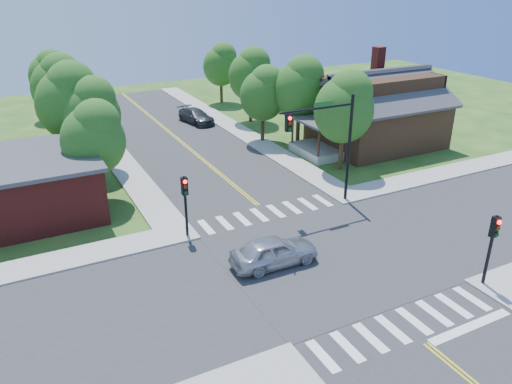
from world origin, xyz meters
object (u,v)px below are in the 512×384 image
signal_mast_ne (328,135)px  car_silver (274,252)px  signal_pole_se (493,238)px  signal_pole_nw (185,195)px  car_dgrey (196,116)px  house_ne (377,108)px

signal_mast_ne → car_silver: (-6.52, -4.91, -4.06)m
signal_mast_ne → signal_pole_se: signal_mast_ne is taller
signal_pole_nw → signal_mast_ne: bearing=0.1°
signal_pole_se → car_dgrey: signal_pole_se is taller
signal_mast_ne → signal_pole_se: (1.69, -11.21, -2.19)m
signal_mast_ne → car_silver: 9.12m
signal_pole_se → house_ne: house_ne is taller
signal_mast_ne → car_silver: signal_mast_ne is taller
car_dgrey → signal_mast_ne: bearing=-100.2°
house_ne → car_silver: size_ratio=2.78×
car_silver → car_dgrey: car_silver is taller
signal_pole_se → car_dgrey: bearing=93.6°
house_ne → car_silver: 22.45m
house_ne → car_dgrey: size_ratio=2.56×
car_dgrey → signal_pole_se: bearing=-97.7°
signal_pole_se → signal_pole_nw: (-11.20, 11.20, 0.00)m
car_silver → signal_pole_nw: bearing=33.0°
house_ne → signal_pole_se: bearing=-115.6°
signal_pole_nw → car_dgrey: 24.23m
signal_pole_se → house_ne: size_ratio=0.29×
signal_mast_ne → house_ne: 14.23m
signal_mast_ne → house_ne: size_ratio=0.55×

